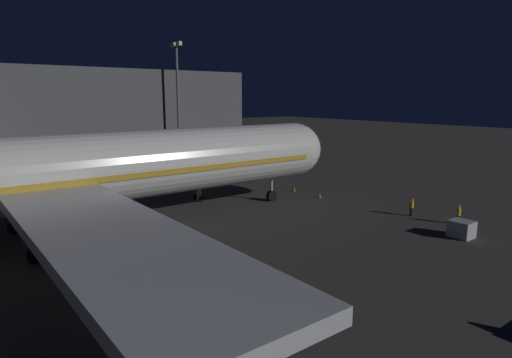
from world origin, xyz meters
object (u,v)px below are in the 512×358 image
object	(u,v)px
airliner_at_gate	(16,178)
apron_floodlight_mast	(178,98)
baggage_container_near_belt	(461,229)
traffic_cone_nose_starboard	(294,189)
ground_crew_marshaller_fwd	(412,206)
jet_bridge	(176,147)
traffic_cone_nose_port	(320,195)
ground_crew_near_nose_gear	(458,214)

from	to	relation	value
airliner_at_gate	apron_floodlight_mast	xyz separation A→B (m)	(25.50, -27.14, 5.87)
baggage_container_near_belt	traffic_cone_nose_starboard	distance (m)	21.88
ground_crew_marshaller_fwd	traffic_cone_nose_starboard	bearing A→B (deg)	5.48
jet_bridge	traffic_cone_nose_starboard	xyz separation A→B (m)	(-8.25, -11.93, -5.34)
ground_crew_marshaller_fwd	traffic_cone_nose_port	size ratio (longest dim) A/B	3.31
jet_bridge	traffic_cone_nose_port	world-z (taller)	jet_bridge
apron_floodlight_mast	ground_crew_marshaller_fwd	world-z (taller)	apron_floodlight_mast
ground_crew_near_nose_gear	ground_crew_marshaller_fwd	size ratio (longest dim) A/B	1.00
jet_bridge	traffic_cone_nose_port	distance (m)	18.19
traffic_cone_nose_starboard	ground_crew_near_nose_gear	bearing A→B (deg)	-173.15
airliner_at_gate	traffic_cone_nose_starboard	size ratio (longest dim) A/B	117.81
traffic_cone_nose_port	jet_bridge	bearing A→B (deg)	43.34
traffic_cone_nose_starboard	airliner_at_gate	bearing A→B (deg)	94.09
jet_bridge	ground_crew_marshaller_fwd	world-z (taller)	jet_bridge
jet_bridge	ground_crew_marshaller_fwd	distance (m)	27.64
apron_floodlight_mast	traffic_cone_nose_port	distance (m)	30.06
ground_crew_near_nose_gear	jet_bridge	bearing A→B (deg)	27.07
jet_bridge	apron_floodlight_mast	size ratio (longest dim) A/B	0.96
airliner_at_gate	baggage_container_near_belt	distance (m)	35.92
baggage_container_near_belt	traffic_cone_nose_port	size ratio (longest dim) A/B	3.31
ground_crew_marshaller_fwd	ground_crew_near_nose_gear	bearing A→B (deg)	-168.25
baggage_container_near_belt	apron_floodlight_mast	bearing A→B (deg)	3.22
apron_floodlight_mast	ground_crew_near_nose_gear	distance (m)	44.69
apron_floodlight_mast	baggage_container_near_belt	distance (m)	46.47
jet_bridge	apron_floodlight_mast	bearing A→B (deg)	-28.94
apron_floodlight_mast	traffic_cone_nose_starboard	xyz separation A→B (m)	(-23.30, -3.61, -11.12)
baggage_container_near_belt	airliner_at_gate	bearing A→B (deg)	56.49
ground_crew_near_nose_gear	traffic_cone_nose_port	bearing A→B (deg)	8.79
airliner_at_gate	jet_bridge	xyz separation A→B (m)	(10.45, -18.81, 0.09)
airliner_at_gate	jet_bridge	bearing A→B (deg)	-60.96
baggage_container_near_belt	ground_crew_near_nose_gear	xyz separation A→B (m)	(2.10, -3.44, 0.29)
traffic_cone_nose_port	traffic_cone_nose_starboard	xyz separation A→B (m)	(4.40, 0.00, 0.00)
traffic_cone_nose_port	ground_crew_marshaller_fwd	bearing A→B (deg)	-172.37
ground_crew_near_nose_gear	ground_crew_marshaller_fwd	bearing A→B (deg)	11.75
airliner_at_gate	traffic_cone_nose_port	distance (m)	31.27
baggage_container_near_belt	ground_crew_near_nose_gear	world-z (taller)	ground_crew_near_nose_gear
baggage_container_near_belt	ground_crew_marshaller_fwd	bearing A→B (deg)	-21.77
airliner_at_gate	traffic_cone_nose_starboard	xyz separation A→B (m)	(2.20, -30.74, -5.25)
airliner_at_gate	ground_crew_marshaller_fwd	bearing A→B (deg)	-112.38
ground_crew_marshaller_fwd	baggage_container_near_belt	bearing A→B (deg)	158.23
apron_floodlight_mast	ground_crew_marshaller_fwd	distance (m)	40.46
jet_bridge	ground_crew_marshaller_fwd	bearing A→B (deg)	-150.50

